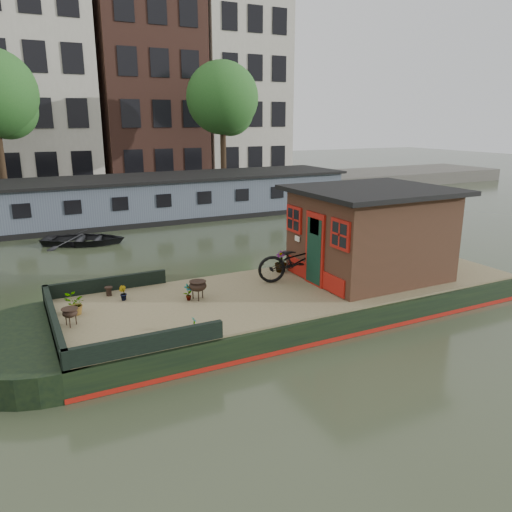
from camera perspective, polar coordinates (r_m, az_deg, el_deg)
name	(u,v)px	position (r m, az deg, el deg)	size (l,w,h in m)	color
ground	(299,310)	(13.14, 4.99, -6.20)	(120.00, 120.00, 0.00)	#2E3924
houseboat_hull	(254,309)	(12.43, -0.25, -6.07)	(14.01, 4.02, 0.60)	black
houseboat_deck	(300,288)	(12.93, 5.05, -3.62)	(11.80, 3.80, 0.05)	#827250
bow_bulwark	(97,314)	(11.20, -17.74, -6.29)	(3.00, 4.00, 0.35)	black
cabin	(370,232)	(13.83, 12.91, 2.70)	(4.00, 3.50, 2.42)	black
bicycle	(298,260)	(13.23, 4.78, -0.49)	(0.75, 2.15, 1.13)	black
potted_plant_a	(188,292)	(11.96, -7.75, -4.13)	(0.21, 0.15, 0.41)	brown
potted_plant_b	(123,293)	(12.30, -14.97, -4.12)	(0.19, 0.15, 0.35)	brown
potted_plant_c	(75,304)	(11.70, -20.00, -5.21)	(0.43, 0.37, 0.48)	#AF5433
potted_plant_d	(281,261)	(14.05, 2.85, -0.61)	(0.34, 0.34, 0.61)	brown
potted_plant_e	(194,323)	(10.36, -7.12, -7.62)	(0.15, 0.10, 0.28)	brown
brazier_front	(198,290)	(12.00, -6.66, -3.89)	(0.42, 0.42, 0.46)	black
brazier_rear	(70,317)	(11.13, -20.45, -6.56)	(0.36, 0.36, 0.39)	black
bollard_port	(109,291)	(12.72, -16.47, -3.89)	(0.19, 0.19, 0.22)	black
bollard_stbd	(83,354)	(9.61, -19.16, -10.57)	(0.17, 0.17, 0.20)	black
dinghy	(84,236)	(21.04, -19.09, 2.19)	(2.30, 3.22, 0.67)	black
far_houseboat	(152,199)	(25.51, -11.75, 6.34)	(20.40, 4.40, 2.11)	#495462
quay	(124,193)	(31.84, -14.82, 6.94)	(60.00, 6.00, 0.90)	#47443F
townhouse_row	(97,74)	(38.57, -17.74, 19.23)	(27.25, 8.00, 16.50)	brown
tree_right	(224,101)	(32.05, -3.67, 17.23)	(4.40, 4.40, 7.40)	#332316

